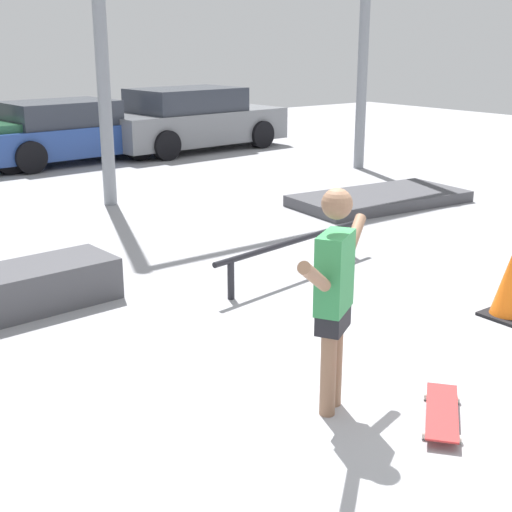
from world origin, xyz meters
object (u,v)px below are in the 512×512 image
Objects in this scene: traffic_cone at (510,285)px; grind_rail at (297,246)px; skateboard at (442,412)px; parked_car_grey at (191,120)px; manual_pad at (380,199)px; skateboarder at (334,290)px; parked_car_blue at (66,132)px.

grind_rail is at bearing 110.49° from traffic_cone.
skateboard is 1.15× the size of traffic_cone.
parked_car_grey reaches higher than traffic_cone.
manual_pad is 4.22× the size of traffic_cone.
manual_pad reaches higher than skateboard.
skateboarder is 2.99m from grind_rail.
parked_car_blue reaches higher than manual_pad.
skateboarder is 6.67m from manual_pad.
grind_rail is at bearing -119.70° from parked_car_grey.
manual_pad is at bearing 29.95° from grind_rail.
skateboarder is 11.41m from parked_car_blue.
traffic_cone is (2.00, 0.85, 0.25)m from skateboard.
parked_car_grey is at bearing 64.70° from grind_rail.
skateboarder is 2.58m from traffic_cone.
skateboard is 6.66m from manual_pad.
parked_car_grey is (3.01, -0.12, 0.07)m from parked_car_blue.
skateboarder reaches higher than grind_rail.
skateboard is 0.31× the size of grind_rail.
skateboard is at bearing -79.28° from skateboarder.
parked_car_grey is at bearing 31.88° from skateboarder.
parked_car_blue is 10.80m from traffic_cone.
skateboarder is at bearing 92.27° from skateboard.
skateboarder is 1.12m from skateboard.
manual_pad is (5.04, 4.30, -0.80)m from skateboarder.
traffic_cone reaches higher than grind_rail.
skateboarder is 0.57× the size of manual_pad.
manual_pad is 0.61× the size of parked_car_grey.
parked_car_blue is (2.26, 11.64, 0.55)m from skateboard.
skateboard is 2.19m from traffic_cone.
manual_pad is at bearing -75.34° from parked_car_blue.
grind_rail is (1.71, 2.39, -0.54)m from skateboarder.
skateboard is at bearing -132.97° from manual_pad.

